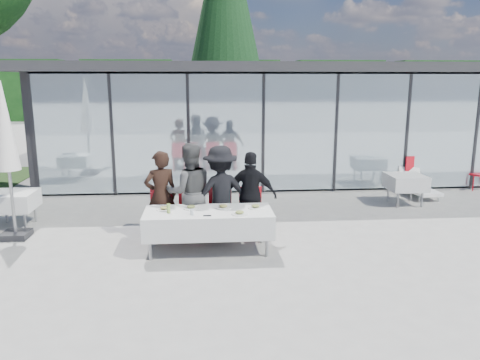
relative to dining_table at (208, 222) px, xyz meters
name	(u,v)px	position (x,y,z in m)	size (l,w,h in m)	color
ground	(235,247)	(0.48, 0.15, -0.54)	(90.00, 90.00, 0.00)	gray
pavilion	(276,105)	(2.48, 8.32, 1.61)	(14.80, 8.80, 3.44)	gray
treeline	(183,90)	(-1.52, 28.15, 1.66)	(62.50, 2.00, 4.40)	#103311
dining_table	(208,222)	(0.00, 0.00, 0.00)	(2.26, 0.96, 0.75)	silver
diner_a	(161,196)	(-0.88, 0.69, 0.33)	(0.63, 0.63, 1.73)	black
diner_chair_a	(162,212)	(-0.88, 0.75, 0.00)	(0.44, 0.44, 0.97)	red
diner_b	(190,192)	(-0.34, 0.69, 0.39)	(0.91, 0.91, 1.86)	#515151
diner_chair_b	(190,211)	(-0.34, 0.75, 0.00)	(0.44, 0.44, 0.97)	red
diner_c	(220,193)	(0.24, 0.69, 0.36)	(1.17, 1.17, 1.80)	black
diner_chair_c	(220,210)	(0.24, 0.75, 0.00)	(0.44, 0.44, 0.97)	red
diner_d	(251,195)	(0.83, 0.69, 0.30)	(0.99, 0.99, 1.69)	black
diner_chair_d	(251,210)	(0.83, 0.75, 0.00)	(0.44, 0.44, 0.97)	red
plate_a	(164,209)	(-0.78, 0.12, 0.24)	(0.28, 0.28, 0.07)	white
plate_b	(191,207)	(-0.31, 0.16, 0.24)	(0.28, 0.28, 0.07)	white
plate_c	(223,207)	(0.27, 0.16, 0.24)	(0.28, 0.28, 0.07)	white
plate_d	(256,207)	(0.85, 0.11, 0.24)	(0.28, 0.28, 0.07)	white
plate_extra	(240,213)	(0.53, -0.27, 0.24)	(0.28, 0.28, 0.07)	white
juice_bottle	(169,208)	(-0.69, -0.08, 0.29)	(0.06, 0.06, 0.16)	#87AA47
drinking_glasses	(192,212)	(-0.28, -0.23, 0.26)	(0.07, 0.07, 0.10)	silver
folded_eyeglasses	(207,216)	(-0.02, -0.32, 0.22)	(0.14, 0.03, 0.01)	black
spare_table_left	(14,201)	(-4.00, 1.74, 0.02)	(0.86, 0.86, 0.74)	silver
spare_table_right	(406,182)	(4.85, 2.83, 0.02)	(0.86, 0.86, 0.74)	silver
spare_chair_a	(474,170)	(7.45, 4.25, 0.00)	(0.59, 0.59, 0.97)	red
spare_chair_b	(409,171)	(5.56, 4.26, 0.00)	(0.56, 0.56, 0.97)	red
market_umbrella	(5,137)	(-3.73, 1.02, 1.44)	(0.50, 0.50, 3.00)	black
lounger	(416,185)	(5.56, 3.71, -0.28)	(0.71, 1.38, 0.72)	white
conifer_tree	(225,8)	(0.98, 13.15, 5.45)	(4.00, 4.00, 10.50)	#382316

